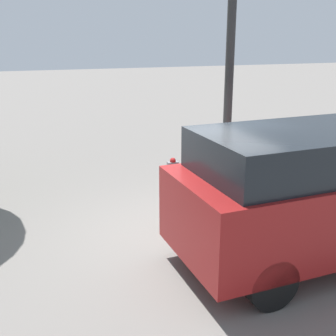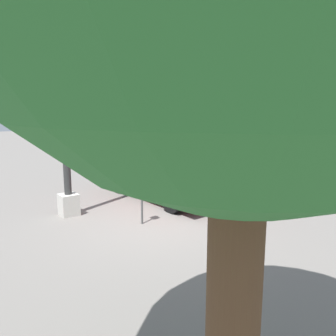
{
  "view_description": "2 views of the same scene",
  "coord_description": "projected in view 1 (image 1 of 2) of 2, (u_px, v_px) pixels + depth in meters",
  "views": [
    {
      "loc": [
        -2.56,
        -6.31,
        3.39
      ],
      "look_at": [
        -0.25,
        -0.06,
        1.3
      ],
      "focal_mm": 45.0,
      "sensor_mm": 36.0,
      "label": 1
    },
    {
      "loc": [
        -6.22,
        4.47,
        2.64
      ],
      "look_at": [
        -0.28,
        -0.04,
        1.33
      ],
      "focal_mm": 35.0,
      "sensor_mm": 36.0,
      "label": 2
    }
  ],
  "objects": [
    {
      "name": "ground_plane",
      "position": [
        180.0,
        235.0,
        7.51
      ],
      "size": [
        80.0,
        80.0,
        0.0
      ],
      "primitive_type": "plane",
      "color": "slate"
    },
    {
      "name": "parked_van",
      "position": [
        316.0,
        190.0,
        6.41
      ],
      "size": [
        4.48,
        2.07,
        2.11
      ],
      "rotation": [
        0.0,
        0.0,
        0.03
      ],
      "color": "maroon",
      "rests_on": "ground"
    },
    {
      "name": "parking_meter_near",
      "position": [
        173.0,
        176.0,
        7.66
      ],
      "size": [
        0.2,
        0.11,
        1.3
      ],
      "rotation": [
        0.0,
        0.0,
        -0.03
      ],
      "color": "#4C4C4C",
      "rests_on": "ground"
    },
    {
      "name": "lamp_post",
      "position": [
        228.0,
        103.0,
        8.91
      ],
      "size": [
        0.44,
        0.44,
        5.73
      ],
      "color": "beige",
      "rests_on": "ground"
    }
  ]
}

